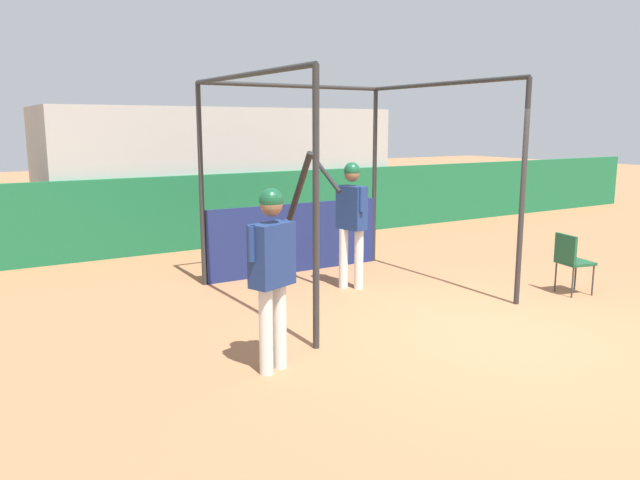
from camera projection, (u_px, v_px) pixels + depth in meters
ground_plane at (496, 334)px, 6.96m from camera, size 60.00×60.00×0.00m
outfield_wall at (246, 209)px, 12.17m from camera, size 24.00×0.12×1.39m
bleacher_section at (220, 172)px, 13.11m from camera, size 7.05×2.40×2.67m
batting_cage at (318, 197)px, 9.15m from camera, size 3.15×3.18×2.91m
player_batter at (351, 213)px, 8.73m from camera, size 0.54×0.79×1.92m
player_waiting at (273, 262)px, 5.76m from camera, size 0.67×0.58×2.07m
folding_chair at (571, 257)px, 8.53m from camera, size 0.48×0.48×0.84m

